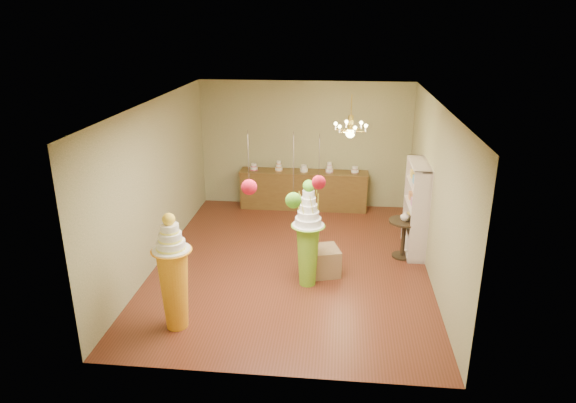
# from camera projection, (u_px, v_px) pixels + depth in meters

# --- Properties ---
(floor) EXTENTS (6.50, 6.50, 0.00)m
(floor) POSITION_uv_depth(u_px,v_px,m) (292.00, 263.00, 9.68)
(floor) COLOR #542516
(floor) RESTS_ON ground
(ceiling) EXTENTS (6.50, 6.50, 0.00)m
(ceiling) POSITION_uv_depth(u_px,v_px,m) (292.00, 103.00, 8.66)
(ceiling) COLOR silver
(ceiling) RESTS_ON ground
(wall_back) EXTENTS (5.00, 0.04, 3.00)m
(wall_back) POSITION_uv_depth(u_px,v_px,m) (305.00, 145.00, 12.21)
(wall_back) COLOR gray
(wall_back) RESTS_ON ground
(wall_front) EXTENTS (5.00, 0.04, 3.00)m
(wall_front) POSITION_uv_depth(u_px,v_px,m) (265.00, 272.00, 6.13)
(wall_front) COLOR gray
(wall_front) RESTS_ON ground
(wall_left) EXTENTS (0.04, 6.50, 3.00)m
(wall_left) POSITION_uv_depth(u_px,v_px,m) (156.00, 183.00, 9.41)
(wall_left) COLOR gray
(wall_left) RESTS_ON ground
(wall_right) EXTENTS (0.04, 6.50, 3.00)m
(wall_right) POSITION_uv_depth(u_px,v_px,m) (434.00, 192.00, 8.93)
(wall_right) COLOR gray
(wall_right) RESTS_ON ground
(pedestal_green) EXTENTS (0.65, 0.65, 1.89)m
(pedestal_green) POSITION_uv_depth(u_px,v_px,m) (308.00, 242.00, 8.65)
(pedestal_green) COLOR #70AF26
(pedestal_green) RESTS_ON floor
(pedestal_orange) EXTENTS (0.68, 0.68, 1.82)m
(pedestal_orange) POSITION_uv_depth(u_px,v_px,m) (174.00, 280.00, 7.45)
(pedestal_orange) COLOR orange
(pedestal_orange) RESTS_ON floor
(burlap_riser) EXTENTS (0.68, 0.68, 0.49)m
(burlap_riser) POSITION_uv_depth(u_px,v_px,m) (323.00, 261.00, 9.20)
(burlap_riser) COLOR olive
(burlap_riser) RESTS_ON floor
(sideboard) EXTENTS (3.04, 0.54, 1.16)m
(sideboard) POSITION_uv_depth(u_px,v_px,m) (304.00, 189.00, 12.30)
(sideboard) COLOR brown
(sideboard) RESTS_ON floor
(shelving_unit) EXTENTS (0.33, 1.20, 1.80)m
(shelving_unit) POSITION_uv_depth(u_px,v_px,m) (416.00, 208.00, 9.89)
(shelving_unit) COLOR beige
(shelving_unit) RESTS_ON floor
(round_table) EXTENTS (0.69, 0.69, 0.76)m
(round_table) POSITION_uv_depth(u_px,v_px,m) (404.00, 233.00, 9.76)
(round_table) COLOR black
(round_table) RESTS_ON floor
(vase) EXTENTS (0.18, 0.18, 0.19)m
(vase) POSITION_uv_depth(u_px,v_px,m) (405.00, 216.00, 9.64)
(vase) COLOR beige
(vase) RESTS_ON round_table
(pom_red_left) EXTENTS (0.21, 0.21, 0.88)m
(pom_red_left) POSITION_uv_depth(u_px,v_px,m) (249.00, 187.00, 6.86)
(pom_red_left) COLOR #3C322B
(pom_red_left) RESTS_ON ceiling
(pom_green_mid) EXTENTS (0.22, 0.22, 1.04)m
(pom_green_mid) POSITION_uv_depth(u_px,v_px,m) (293.00, 200.00, 6.83)
(pom_green_mid) COLOR #3C322B
(pom_green_mid) RESTS_ON ceiling
(pom_red_right) EXTENTS (0.18, 0.18, 0.73)m
(pom_red_right) POSITION_uv_depth(u_px,v_px,m) (319.00, 182.00, 6.60)
(pom_red_right) COLOR #3C322B
(pom_red_right) RESTS_ON ceiling
(chandelier) EXTENTS (0.83, 0.83, 0.85)m
(chandelier) POSITION_uv_depth(u_px,v_px,m) (350.00, 131.00, 9.90)
(chandelier) COLOR gold
(chandelier) RESTS_ON ceiling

